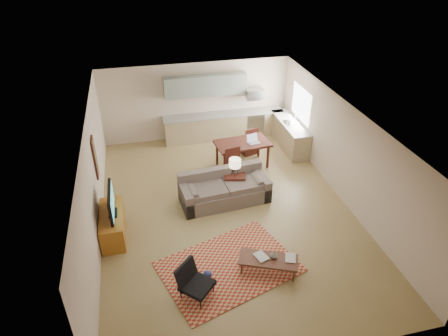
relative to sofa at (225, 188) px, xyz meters
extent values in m
plane|color=olive|center=(-0.04, -0.40, -0.44)|extent=(9.00, 9.00, 0.00)
plane|color=white|center=(-0.04, -0.40, 2.26)|extent=(9.00, 9.00, 0.00)
plane|color=beige|center=(-0.04, 4.10, 0.91)|extent=(6.50, 0.00, 6.50)
plane|color=beige|center=(-0.04, -4.90, 0.91)|extent=(6.50, 0.00, 6.50)
plane|color=beige|center=(-3.29, -0.40, 0.91)|extent=(0.00, 9.00, 9.00)
plane|color=beige|center=(3.21, -0.40, 0.91)|extent=(0.00, 9.00, 9.00)
cube|color=#A5A8AD|center=(1.96, 3.78, 0.01)|extent=(0.62, 0.62, 0.90)
cube|color=#A5A8AD|center=(1.96, 3.80, 1.11)|extent=(0.62, 0.40, 0.35)
cube|color=gray|center=(0.26, 3.93, 1.51)|extent=(2.80, 0.34, 0.70)
cube|color=white|center=(3.19, 2.60, 1.11)|extent=(0.02, 1.40, 1.05)
cube|color=maroon|center=(-0.48, -2.46, -0.43)|extent=(3.39, 2.81, 0.02)
imported|color=maroon|center=(0.07, -2.73, -0.04)|extent=(0.43, 0.46, 0.03)
imported|color=navy|center=(0.69, -2.83, -0.04)|extent=(0.44, 0.47, 0.02)
imported|color=black|center=(0.44, -2.78, 0.03)|extent=(0.17, 0.17, 0.17)
imported|color=beige|center=(2.79, 2.43, 0.58)|extent=(0.12, 0.12, 0.19)
camera|label=1|loc=(-2.06, -8.74, 6.19)|focal=32.00mm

